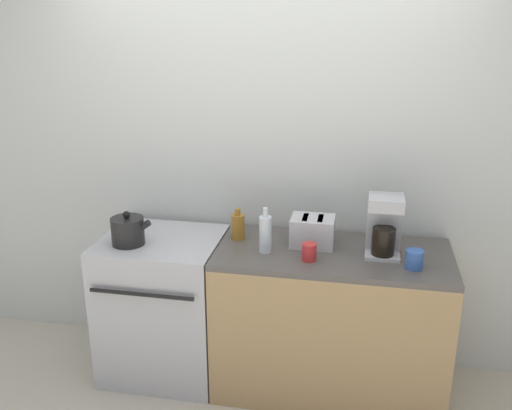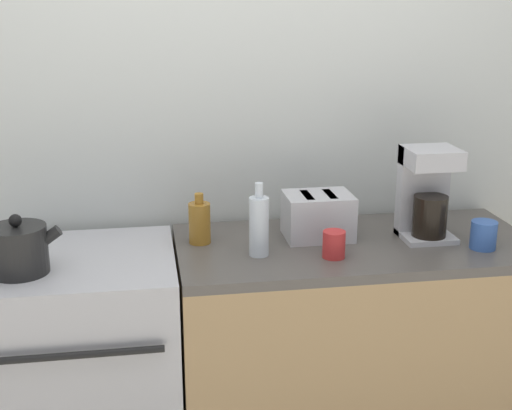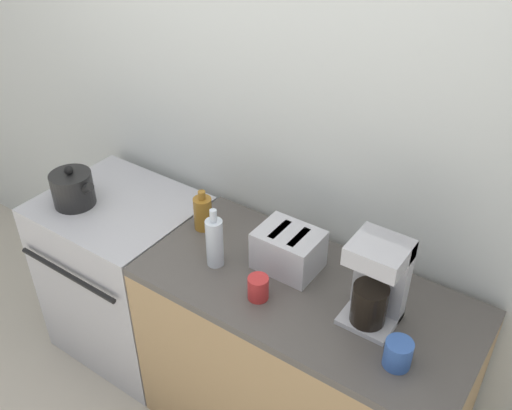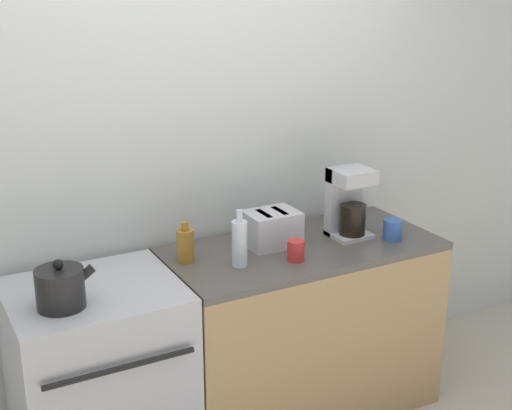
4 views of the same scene
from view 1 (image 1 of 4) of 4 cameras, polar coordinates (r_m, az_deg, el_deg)
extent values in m
plane|color=beige|center=(3.53, -1.49, -19.67)|extent=(12.00, 12.00, 0.00)
cube|color=silver|center=(3.55, 0.71, 4.27)|extent=(8.00, 0.05, 2.60)
cube|color=#B7B7BC|center=(3.66, -9.18, -9.87)|extent=(0.72, 0.62, 0.90)
cube|color=black|center=(3.47, -9.56, -3.50)|extent=(0.70, 0.61, 0.02)
cylinder|color=black|center=(3.42, -12.85, -4.04)|extent=(0.20, 0.20, 0.01)
cylinder|color=black|center=(3.31, -7.71, -4.52)|extent=(0.20, 0.20, 0.01)
cylinder|color=black|center=(3.64, -11.24, -2.46)|extent=(0.20, 0.20, 0.01)
cylinder|color=black|center=(3.54, -6.38, -2.86)|extent=(0.20, 0.20, 0.01)
cylinder|color=black|center=(3.27, -11.40, -8.76)|extent=(0.61, 0.02, 0.02)
cube|color=tan|center=(3.49, 7.42, -11.66)|extent=(1.33, 0.64, 0.86)
cube|color=#514C47|center=(3.29, 7.76, -4.91)|extent=(1.33, 0.64, 0.04)
cylinder|color=black|center=(3.40, -12.70, -2.55)|extent=(0.19, 0.19, 0.16)
sphere|color=black|center=(3.37, -12.83, -0.95)|extent=(0.04, 0.04, 0.04)
cylinder|color=black|center=(3.36, -11.31, -2.16)|extent=(0.11, 0.04, 0.09)
cube|color=#BCBCC1|center=(3.32, 5.67, -2.63)|extent=(0.25, 0.19, 0.17)
cube|color=black|center=(3.30, 4.96, -1.28)|extent=(0.03, 0.14, 0.01)
cube|color=black|center=(3.29, 6.47, -1.38)|extent=(0.03, 0.14, 0.01)
cube|color=#B7B7BC|center=(3.27, 12.50, -4.81)|extent=(0.19, 0.18, 0.02)
cube|color=#B7B7BC|center=(3.26, 12.68, -1.74)|extent=(0.19, 0.06, 0.35)
cube|color=#B7B7BC|center=(3.16, 12.88, 0.23)|extent=(0.19, 0.18, 0.07)
cylinder|color=black|center=(3.21, 12.61, -3.56)|extent=(0.13, 0.13, 0.15)
cylinder|color=#9E6B23|center=(3.40, -1.83, -2.20)|extent=(0.08, 0.08, 0.15)
cylinder|color=#9E6B23|center=(3.36, -1.84, -0.69)|extent=(0.03, 0.03, 0.04)
cylinder|color=silver|center=(3.20, 0.94, -2.97)|extent=(0.07, 0.07, 0.21)
cylinder|color=silver|center=(3.16, 0.96, -0.75)|extent=(0.03, 0.03, 0.05)
cylinder|color=#3860B2|center=(3.14, 15.54, -5.26)|extent=(0.09, 0.09, 0.10)
cylinder|color=red|center=(3.14, 5.34, -4.70)|extent=(0.08, 0.08, 0.10)
camera|label=2|loc=(1.15, -42.17, -7.15)|focal=50.00mm
camera|label=3|loc=(1.70, 36.16, 22.54)|focal=40.00mm
camera|label=4|loc=(1.86, -71.01, 5.18)|focal=50.00mm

